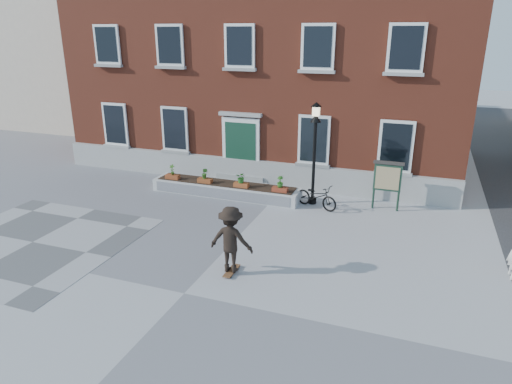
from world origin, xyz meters
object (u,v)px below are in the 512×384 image
at_px(skateboarder, 231,240).
at_px(lamp_post, 315,140).
at_px(notice_board, 388,178).
at_px(bicycle, 317,196).

bearing_deg(skateboarder, lamp_post, 82.28).
height_order(lamp_post, notice_board, lamp_post).
distance_m(bicycle, notice_board, 2.69).
bearing_deg(skateboarder, bicycle, 79.22).
relative_size(bicycle, lamp_post, 0.45).
bearing_deg(lamp_post, skateboarder, -97.72).
bearing_deg(bicycle, notice_board, -52.86).
bearing_deg(notice_board, skateboarder, -119.04).
relative_size(bicycle, skateboarder, 0.90).
bearing_deg(bicycle, skateboarder, -169.84).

